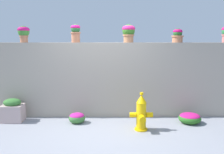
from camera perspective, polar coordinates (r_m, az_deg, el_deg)
ground_plane at (r=5.08m, az=-2.90°, el=-12.52°), size 24.00×24.00×0.00m
stone_wall at (r=5.73m, az=-2.58°, el=-0.68°), size 6.69×0.28×1.80m
potted_plant_1 at (r=5.98m, az=-20.61°, el=10.11°), size 0.28×0.28×0.38m
potted_plant_2 at (r=5.68m, az=-8.80°, el=10.77°), size 0.23×0.23×0.42m
potted_plant_3 at (r=5.65m, az=4.04°, el=10.86°), size 0.31×0.31×0.42m
potted_plant_4 at (r=5.85m, az=15.59°, el=9.74°), size 0.28×0.28×0.33m
fire_hydrant at (r=4.96m, az=7.10°, el=-8.79°), size 0.48×0.39×0.80m
flower_bush_left at (r=5.66m, az=18.30°, el=-9.33°), size 0.50×0.45×0.24m
flower_bush_right at (r=5.45m, az=-8.48°, el=-9.66°), size 0.37×0.33×0.24m
planter_box at (r=5.91m, az=-22.89°, el=-7.47°), size 0.47×0.35×0.54m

